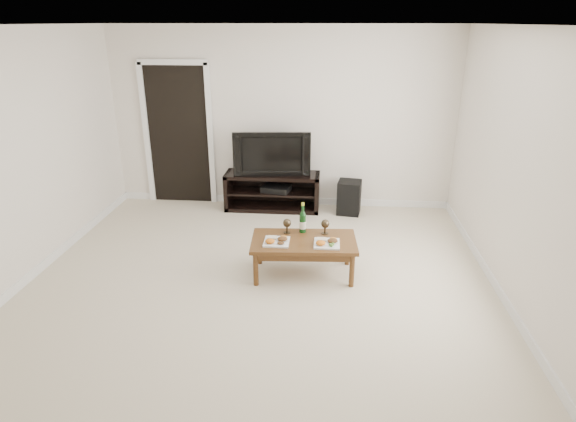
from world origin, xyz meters
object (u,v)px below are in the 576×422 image
(television, at_px, (272,152))
(coffee_table, at_px, (304,257))
(subwoofer, at_px, (349,197))
(media_console, at_px, (272,191))

(television, distance_m, coffee_table, 2.16)
(subwoofer, relative_size, coffee_table, 0.43)
(television, height_order, subwoofer, television)
(media_console, bearing_deg, television, 180.00)
(media_console, height_order, subwoofer, media_console)
(television, bearing_deg, subwoofer, -9.23)
(television, relative_size, coffee_table, 0.97)
(media_console, relative_size, subwoofer, 2.85)
(media_console, xyz_separation_m, coffee_table, (0.58, -1.97, -0.07))
(media_console, distance_m, television, 0.59)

